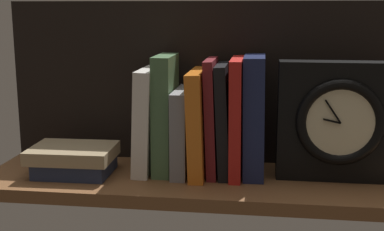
{
  "coord_description": "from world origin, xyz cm",
  "views": [
    {
      "loc": [
        10.44,
        -97.87,
        32.65
      ],
      "look_at": [
        -3.35,
        2.9,
        11.74
      ],
      "focal_mm": 48.56,
      "sensor_mm": 36.0,
      "label": 1
    }
  ],
  "objects": [
    {
      "name": "ground_plane",
      "position": [
        0.0,
        0.0,
        -1.25
      ],
      "size": [
        88.75,
        25.17,
        2.5
      ],
      "primitive_type": "cube",
      "color": "brown"
    },
    {
      "name": "book_red_requiem",
      "position": [
        5.6,
        2.9,
        11.65
      ],
      "size": [
        2.49,
        14.72,
        23.31
      ],
      "primitive_type": "cube",
      "rotation": [
        0.0,
        -0.01,
        0.0
      ],
      "color": "red",
      "rests_on": "ground_plane"
    },
    {
      "name": "book_orange_pandolfini",
      "position": [
        -1.94,
        2.9,
        10.41
      ],
      "size": [
        3.65,
        16.98,
        20.9
      ],
      "primitive_type": "cube",
      "rotation": [
        0.0,
        -0.04,
        0.0
      ],
      "color": "orange",
      "rests_on": "ground_plane"
    },
    {
      "name": "book_gray_chess",
      "position": [
        -5.2,
        2.9,
        8.5
      ],
      "size": [
        3.04,
        14.89,
        17.0
      ],
      "primitive_type": "cube",
      "rotation": [
        0.0,
        -0.0,
        0.0
      ],
      "color": "gray",
      "rests_on": "ground_plane"
    },
    {
      "name": "book_white_catcher",
      "position": [
        -12.44,
        2.9,
        10.49
      ],
      "size": [
        4.09,
        14.06,
        21.1
      ],
      "primitive_type": "cube",
      "rotation": [
        0.0,
        0.04,
        0.0
      ],
      "color": "silver",
      "rests_on": "ground_plane"
    },
    {
      "name": "book_green_romantic",
      "position": [
        -8.77,
        2.9,
        11.87
      ],
      "size": [
        3.67,
        12.43,
        23.75
      ],
      "primitive_type": "cube",
      "rotation": [
        0.0,
        0.01,
        0.0
      ],
      "color": "#476B44",
      "rests_on": "ground_plane"
    },
    {
      "name": "book_maroon_dawkins",
      "position": [
        0.74,
        2.9,
        11.54
      ],
      "size": [
        2.79,
        12.75,
        23.14
      ],
      "primitive_type": "cube",
      "rotation": [
        0.0,
        -0.04,
        0.0
      ],
      "color": "maroon",
      "rests_on": "ground_plane"
    },
    {
      "name": "book_stack_side",
      "position": [
        -26.73,
        -1.64,
        2.97
      ],
      "size": [
        16.75,
        12.69,
        5.65
      ],
      "color": "#232D4C",
      "rests_on": "ground_plane"
    },
    {
      "name": "framed_clock",
      "position": [
        25.05,
        1.98,
        11.58
      ],
      "size": [
        22.99,
        6.93,
        22.99
      ],
      "color": "black",
      "rests_on": "ground_plane"
    },
    {
      "name": "book_navy_bierce",
      "position": [
        9.04,
        2.9,
        11.91
      ],
      "size": [
        4.41,
        12.33,
        23.87
      ],
      "primitive_type": "cube",
      "rotation": [
        0.0,
        -0.02,
        0.0
      ],
      "color": "#192147",
      "rests_on": "ground_plane"
    },
    {
      "name": "book_black_skeptic",
      "position": [
        3.07,
        2.9,
        11.06
      ],
      "size": [
        3.31,
        12.87,
        22.21
      ],
      "primitive_type": "cube",
      "rotation": [
        0.0,
        -0.05,
        0.0
      ],
      "color": "black",
      "rests_on": "ground_plane"
    },
    {
      "name": "back_panel",
      "position": [
        0.0,
        11.99,
        17.16
      ],
      "size": [
        88.75,
        1.2,
        34.32
      ],
      "primitive_type": "cube",
      "color": "black",
      "rests_on": "ground_plane"
    }
  ]
}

